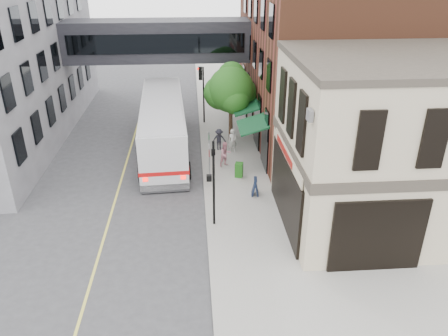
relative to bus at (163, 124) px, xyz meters
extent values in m
plane|color=#38383A|center=(2.56, -11.94, -1.95)|extent=(120.00, 120.00, 0.00)
cube|color=gray|center=(4.56, 2.06, -1.87)|extent=(4.00, 60.00, 0.15)
cube|color=#BAAE8E|center=(11.56, -9.94, 2.13)|extent=(10.00, 8.00, 8.15)
cube|color=#38332B|center=(11.56, -9.94, 2.20)|extent=(10.12, 8.12, 0.50)
cube|color=#38332B|center=(11.56, -9.94, 6.35)|extent=(10.12, 8.12, 0.30)
cube|color=black|center=(6.50, -9.94, -0.10)|extent=(0.14, 6.40, 3.40)
cube|color=black|center=(6.46, -9.94, -0.10)|extent=(0.04, 5.90, 3.00)
cube|color=maroon|center=(6.44, -9.34, 1.85)|extent=(0.03, 3.60, 0.32)
cube|color=#592E1B|center=(12.56, 3.06, 5.05)|extent=(12.00, 18.00, 14.00)
cube|color=#0D3B1B|center=(5.70, 1.81, 1.05)|extent=(1.80, 13.00, 0.40)
cube|color=black|center=(-0.44, 6.06, 4.55)|extent=(14.00, 3.00, 3.00)
cube|color=black|center=(-0.44, 4.51, 4.55)|extent=(13.00, 0.08, 1.40)
cube|color=black|center=(-0.44, 7.61, 4.55)|extent=(13.00, 0.08, 1.40)
cylinder|color=black|center=(2.96, -9.94, 0.45)|extent=(0.12, 0.12, 4.50)
cube|color=black|center=(2.74, -9.94, 0.80)|extent=(0.25, 0.22, 0.30)
imported|color=black|center=(2.96, -9.94, 2.30)|extent=(0.20, 0.16, 1.00)
cylinder|color=black|center=(2.96, 5.06, 0.45)|extent=(0.12, 0.12, 4.50)
cube|color=black|center=(2.74, 5.06, 0.80)|extent=(0.25, 0.22, 0.30)
cube|color=black|center=(2.74, 5.06, 2.20)|extent=(0.28, 0.28, 1.00)
sphere|color=#FF0C05|center=(2.58, 5.06, 2.55)|extent=(0.18, 0.18, 0.18)
cylinder|color=gray|center=(2.96, -4.94, -0.30)|extent=(0.08, 0.08, 3.00)
cube|color=white|center=(2.94, -4.94, 0.40)|extent=(0.03, 0.75, 0.22)
cube|color=#0C591E|center=(2.94, -4.94, 0.95)|extent=(0.03, 0.70, 0.18)
cube|color=#B20C0C|center=(2.94, -4.94, -0.10)|extent=(0.03, 0.30, 0.40)
cylinder|color=#382619|center=(4.76, 1.06, -0.40)|extent=(0.28, 0.28, 2.80)
sphere|color=#1F4B14|center=(4.76, 1.06, 2.00)|extent=(3.20, 3.20, 3.20)
sphere|color=#1F4B14|center=(5.56, 1.56, 1.60)|extent=(2.20, 2.20, 2.20)
sphere|color=#1F4B14|center=(4.06, 1.36, 1.70)|extent=(2.40, 2.40, 2.40)
sphere|color=#1F4B14|center=(4.86, 1.66, 2.80)|extent=(2.00, 2.00, 2.00)
cube|color=#D8CC4C|center=(-2.44, -1.94, -1.94)|extent=(0.12, 40.00, 0.01)
cube|color=silver|center=(0.00, 0.00, -0.10)|extent=(3.47, 13.01, 3.25)
cube|color=black|center=(0.00, 0.00, 0.46)|extent=(3.53, 12.79, 1.18)
cube|color=#B20C0C|center=(0.00, 0.00, -0.66)|extent=(3.54, 13.04, 0.25)
cylinder|color=black|center=(-1.15, -4.77, -1.39)|extent=(0.39, 1.14, 1.12)
cylinder|color=black|center=(1.65, -4.62, -1.39)|extent=(0.39, 1.14, 1.12)
cylinder|color=black|center=(-1.62, 4.18, -1.39)|extent=(0.39, 1.14, 1.12)
cylinder|color=black|center=(1.17, 4.33, -1.39)|extent=(0.39, 1.14, 1.12)
imported|color=silver|center=(4.71, -1.07, -0.98)|extent=(0.64, 0.47, 1.63)
imported|color=pink|center=(4.05, -3.24, -0.98)|extent=(0.98, 0.90, 1.63)
imported|color=black|center=(3.81, -0.60, -1.04)|extent=(1.06, 0.72, 1.52)
cube|color=#1A5714|center=(4.75, -4.84, -1.34)|extent=(0.55, 0.52, 0.92)
cube|color=black|center=(5.42, -7.16, -1.28)|extent=(0.44, 0.62, 1.04)
camera|label=1|loc=(2.07, -28.51, 10.37)|focal=35.00mm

